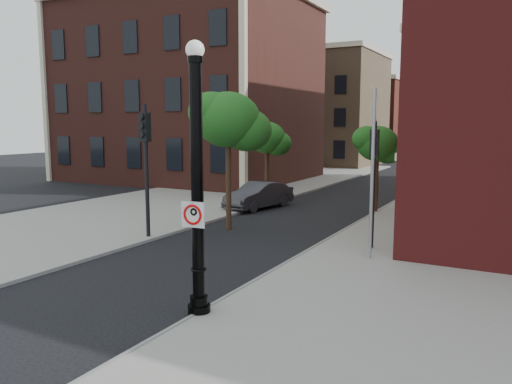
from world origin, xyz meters
The scene contains 16 objects.
ground centered at (0.00, 0.00, 0.00)m, with size 120.00×120.00×0.00m, color black.
sidewalk_right centered at (6.00, 10.00, 0.06)m, with size 8.00×60.00×0.12m, color gray.
sidewalk_left centered at (-9.00, 18.00, 0.06)m, with size 10.00×50.00×0.12m, color gray.
curb_edge centered at (2.05, 10.00, 0.07)m, with size 0.10×60.00×0.14m, color gray.
victorian_building centered at (-16.00, 23.97, 8.74)m, with size 18.60×14.60×17.95m.
bg_building_tan_a centered at (-12.00, 44.00, 6.00)m, with size 12.00×12.00×12.00m, color #836447.
bg_building_red centered at (-12.00, 58.00, 5.00)m, with size 12.00×12.00×10.00m, color maroon.
lamppost centered at (2.04, -0.79, 2.95)m, with size 0.54×0.54×6.39m.
no_parking_sign centered at (2.03, -0.95, 2.50)m, with size 0.60×0.10×0.60m.
parked_car centered at (-3.97, 13.40, 0.72)m, with size 1.52×4.35×1.43m, color #303035.
traffic_signal_left centered at (-4.37, 4.85, 3.58)m, with size 0.35×0.44×5.31m.
traffic_signal_right centered at (3.92, 7.29, 3.13)m, with size 0.31×0.39×4.65m.
utility_pole centered at (4.27, 5.85, 2.84)m, with size 0.11×0.11×5.68m, color #999999.
street_tree_a centered at (-2.53, 8.07, 4.66)m, with size 3.28×2.96×5.90m.
street_tree_b centered at (-4.83, 16.07, 3.69)m, with size 2.60×2.35×4.69m.
street_tree_c centered at (2.02, 14.92, 3.51)m, with size 2.48×2.24×4.46m.
Camera 1 is at (8.66, -10.12, 4.55)m, focal length 35.00 mm.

